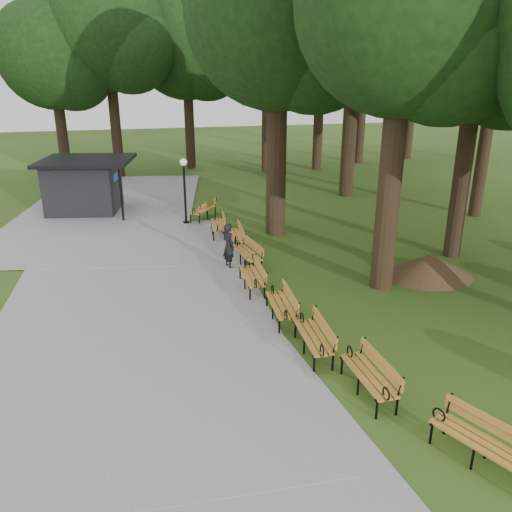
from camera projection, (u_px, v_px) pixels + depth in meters
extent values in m
plane|color=#2F4F16|center=(288.00, 333.00, 13.44)|extent=(100.00, 100.00, 0.00)
cube|color=gray|center=(129.00, 300.00, 15.28)|extent=(12.00, 38.00, 0.06)
imported|color=black|center=(229.00, 246.00, 17.61)|extent=(0.54, 0.66, 1.57)
cylinder|color=black|center=(185.00, 195.00, 22.42)|extent=(0.10, 0.10, 2.64)
sphere|color=white|center=(183.00, 162.00, 21.93)|extent=(0.32, 0.32, 0.32)
cone|color=#47301C|center=(429.00, 265.00, 17.01)|extent=(2.48, 2.48, 0.77)
cylinder|color=black|center=(391.00, 170.00, 15.07)|extent=(0.70, 0.70, 7.42)
sphere|color=black|center=(406.00, 3.00, 13.55)|extent=(5.95, 5.95, 5.95)
cylinder|color=black|center=(464.00, 164.00, 17.87)|extent=(0.60, 0.60, 6.77)
sphere|color=black|center=(481.00, 38.00, 16.49)|extent=(5.37, 5.37, 5.37)
cylinder|color=black|center=(276.00, 140.00, 20.26)|extent=(0.80, 0.80, 7.65)
sphere|color=black|center=(278.00, 13.00, 18.70)|extent=(6.92, 6.92, 6.92)
cylinder|color=black|center=(350.00, 125.00, 26.76)|extent=(0.76, 0.76, 7.45)
sphere|color=black|center=(356.00, 32.00, 25.24)|extent=(6.27, 6.27, 6.27)
cylinder|color=black|center=(486.00, 138.00, 22.97)|extent=(0.56, 0.56, 7.16)
sphere|color=black|center=(501.00, 34.00, 21.51)|extent=(5.98, 5.98, 5.98)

